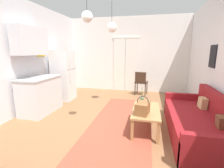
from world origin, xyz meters
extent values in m
cube|color=#8E603D|center=(0.00, 0.00, -0.05)|extent=(5.07, 7.33, 0.10)
cube|color=white|center=(0.00, 3.42, 1.41)|extent=(4.67, 0.10, 2.82)
cube|color=white|center=(-0.31, 3.36, 1.01)|extent=(0.45, 0.02, 2.02)
cube|color=white|center=(0.16, 3.36, 1.01)|extent=(0.45, 0.02, 2.02)
cube|color=white|center=(-0.07, 3.35, 2.05)|extent=(1.00, 0.03, 0.06)
cube|color=black|center=(2.22, 1.18, 1.44)|extent=(0.02, 0.36, 0.51)
cube|color=silver|center=(-2.29, 0.00, 1.41)|extent=(0.10, 6.93, 2.82)
cube|color=yellow|center=(-2.22, 1.24, 1.60)|extent=(0.02, 0.32, 0.40)
cube|color=#9E4733|center=(0.29, 0.22, 0.01)|extent=(1.28, 3.77, 0.01)
cube|color=maroon|center=(1.72, 0.14, 0.20)|extent=(0.91, 2.14, 0.40)
cube|color=maroon|center=(2.10, 0.14, 0.40)|extent=(0.15, 2.14, 0.80)
cube|color=maroon|center=(1.72, -0.87, 0.27)|extent=(0.91, 0.11, 0.55)
cube|color=maroon|center=(1.72, 1.16, 0.27)|extent=(0.91, 0.11, 0.55)
cube|color=brown|center=(1.96, -0.28, 0.49)|extent=(0.14, 0.19, 0.19)
cube|color=tan|center=(1.95, 0.59, 0.51)|extent=(0.15, 0.23, 0.23)
cube|color=#B27F4C|center=(0.81, 0.17, 0.42)|extent=(0.52, 1.02, 0.04)
cube|color=#B27F4C|center=(0.59, -0.30, 0.20)|extent=(0.05, 0.05, 0.40)
cube|color=#B27F4C|center=(1.04, -0.30, 0.20)|extent=(0.05, 0.05, 0.40)
cube|color=#B27F4C|center=(0.59, 0.64, 0.20)|extent=(0.05, 0.05, 0.40)
cube|color=#B27F4C|center=(1.04, 0.64, 0.20)|extent=(0.05, 0.05, 0.40)
cylinder|color=#47704C|center=(0.72, 0.30, 0.53)|extent=(0.07, 0.07, 0.19)
cylinder|color=#477F42|center=(0.72, 0.30, 0.74)|extent=(0.01, 0.01, 0.22)
cube|color=brown|center=(0.75, -0.07, 0.54)|extent=(0.28, 0.36, 0.21)
torus|color=black|center=(0.75, -0.07, 0.67)|extent=(0.21, 0.01, 0.21)
cube|color=white|center=(-1.83, 1.73, 0.79)|extent=(0.58, 0.60, 1.57)
cube|color=#4C4C51|center=(-1.53, 1.73, 1.00)|extent=(0.01, 0.58, 0.01)
cylinder|color=#B7BABF|center=(-1.51, 1.56, 1.19)|extent=(0.02, 0.02, 0.22)
cylinder|color=#B7BABF|center=(-1.51, 1.56, 0.72)|extent=(0.02, 0.02, 0.35)
cube|color=silver|center=(-1.85, 0.57, 0.44)|extent=(0.59, 1.07, 0.88)
cube|color=#B7BABF|center=(-1.85, 0.57, 0.90)|extent=(0.62, 1.10, 0.03)
cube|color=#999BA0|center=(-1.85, 0.53, 0.85)|extent=(0.36, 0.40, 0.10)
cylinder|color=#B7BABF|center=(-2.09, 0.53, 1.01)|extent=(0.02, 0.02, 0.20)
cube|color=silver|center=(-1.99, 0.57, 1.80)|extent=(0.32, 0.96, 0.67)
cylinder|color=#382619|center=(0.79, 3.00, 0.22)|extent=(0.03, 0.03, 0.44)
cylinder|color=#382619|center=(0.44, 3.05, 0.22)|extent=(0.03, 0.03, 0.44)
cylinder|color=#382619|center=(0.74, 2.66, 0.22)|extent=(0.03, 0.03, 0.44)
cylinder|color=#382619|center=(0.39, 2.72, 0.22)|extent=(0.03, 0.03, 0.44)
cube|color=#382619|center=(0.59, 2.86, 0.45)|extent=(0.48, 0.46, 0.04)
cube|color=#382619|center=(0.56, 2.68, 0.65)|extent=(0.38, 0.09, 0.38)
sphere|color=white|center=(-0.27, -0.07, 2.16)|extent=(0.20, 0.20, 0.20)
cylinder|color=black|center=(-0.17, 1.45, 2.56)|extent=(0.01, 0.01, 0.51)
sphere|color=white|center=(-0.17, 1.45, 2.17)|extent=(0.27, 0.27, 0.27)
camera|label=1|loc=(0.83, -2.92, 1.58)|focal=25.95mm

